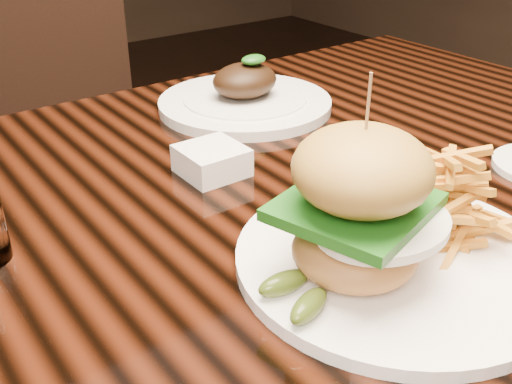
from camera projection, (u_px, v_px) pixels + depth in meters
dining_table at (226, 235)px, 0.84m from camera, size 1.60×0.90×0.75m
burger_plate at (400, 216)px, 0.62m from camera, size 0.34×0.34×0.23m
ramekin at (212, 161)px, 0.83m from camera, size 0.11×0.11×0.04m
far_dish at (245, 98)px, 1.06m from camera, size 0.31×0.31×0.10m
chair_far at (60, 123)px, 1.57m from camera, size 0.52×0.52×0.95m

